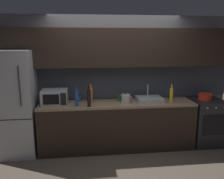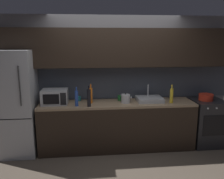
{
  "view_description": "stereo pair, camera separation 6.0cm",
  "coord_description": "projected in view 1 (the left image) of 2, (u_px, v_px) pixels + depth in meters",
  "views": [
    {
      "loc": [
        -0.58,
        -3.26,
        2.06
      ],
      "look_at": [
        -0.1,
        0.9,
        1.15
      ],
      "focal_mm": 37.54,
      "sensor_mm": 36.0,
      "label": 1
    },
    {
      "loc": [
        -0.52,
        -3.27,
        2.06
      ],
      "look_at": [
        -0.1,
        0.9,
        1.15
      ],
      "focal_mm": 37.54,
      "sensor_mm": 36.0,
      "label": 2
    }
  ],
  "objects": [
    {
      "name": "wine_bottle_orange",
      "position": [
        91.0,
        95.0,
        4.29
      ],
      "size": [
        0.06,
        0.06,
        0.35
      ],
      "color": "orange",
      "rests_on": "counter_run"
    },
    {
      "name": "wine_bottle_blue",
      "position": [
        77.0,
        98.0,
        4.09
      ],
      "size": [
        0.06,
        0.06,
        0.34
      ],
      "color": "#234299",
      "rests_on": "counter_run"
    },
    {
      "name": "mug_green",
      "position": [
        119.0,
        98.0,
        4.5
      ],
      "size": [
        0.07,
        0.07,
        0.1
      ],
      "primitive_type": "cylinder",
      "color": "#1E6B2D",
      "rests_on": "counter_run"
    },
    {
      "name": "ground_plane",
      "position": [
        125.0,
        173.0,
        3.67
      ],
      "size": [
        10.0,
        10.0,
        0.0
      ],
      "primitive_type": "plane",
      "color": "#4C4238"
    },
    {
      "name": "mug_teal",
      "position": [
        79.0,
        99.0,
        4.46
      ],
      "size": [
        0.08,
        0.08,
        0.09
      ],
      "primitive_type": "cylinder",
      "color": "#19666B",
      "rests_on": "counter_run"
    },
    {
      "name": "counter_run",
      "position": [
        117.0,
        125.0,
        4.45
      ],
      "size": [
        2.88,
        0.6,
        0.9
      ],
      "color": "black",
      "rests_on": "ground"
    },
    {
      "name": "wine_bottle_yellow",
      "position": [
        171.0,
        95.0,
        4.32
      ],
      "size": [
        0.06,
        0.06,
        0.34
      ],
      "color": "gold",
      "rests_on": "counter_run"
    },
    {
      "name": "back_wall",
      "position": [
        115.0,
        66.0,
        4.51
      ],
      "size": [
        4.62,
        0.44,
        2.5
      ],
      "color": "slate",
      "rests_on": "ground"
    },
    {
      "name": "oven_range",
      "position": [
        206.0,
        122.0,
        4.65
      ],
      "size": [
        0.6,
        0.62,
        0.9
      ],
      "color": "#232326",
      "rests_on": "ground"
    },
    {
      "name": "cooking_pot",
      "position": [
        205.0,
        97.0,
        4.53
      ],
      "size": [
        0.27,
        0.27,
        0.12
      ],
      "color": "red",
      "rests_on": "oven_range"
    },
    {
      "name": "sink_basin",
      "position": [
        149.0,
        99.0,
        4.44
      ],
      "size": [
        0.48,
        0.38,
        0.3
      ],
      "color": "#ADAFB5",
      "rests_on": "counter_run"
    },
    {
      "name": "refrigerator",
      "position": [
        16.0,
        104.0,
        4.14
      ],
      "size": [
        0.68,
        0.69,
        1.88
      ],
      "color": "#ADAFB5",
      "rests_on": "ground"
    },
    {
      "name": "kettle",
      "position": [
        126.0,
        99.0,
        4.32
      ],
      "size": [
        0.2,
        0.17,
        0.18
      ],
      "color": "#B7BABF",
      "rests_on": "counter_run"
    },
    {
      "name": "microwave",
      "position": [
        55.0,
        97.0,
        4.21
      ],
      "size": [
        0.46,
        0.35,
        0.27
      ],
      "color": "#A8AAAF",
      "rests_on": "counter_run"
    },
    {
      "name": "wine_bottle_dark",
      "position": [
        89.0,
        98.0,
        4.07
      ],
      "size": [
        0.07,
        0.07,
        0.37
      ],
      "color": "black",
      "rests_on": "counter_run"
    }
  ]
}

